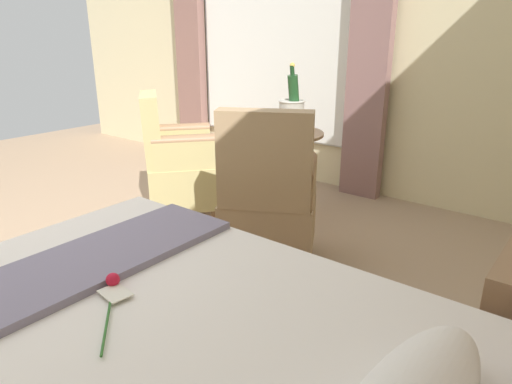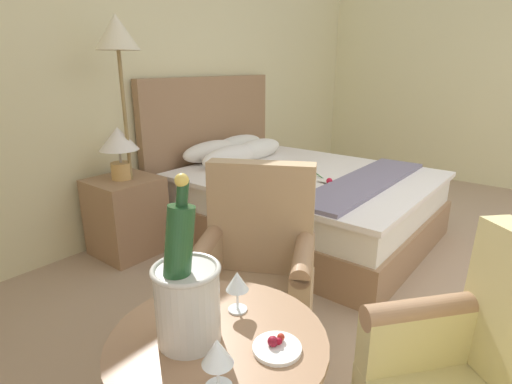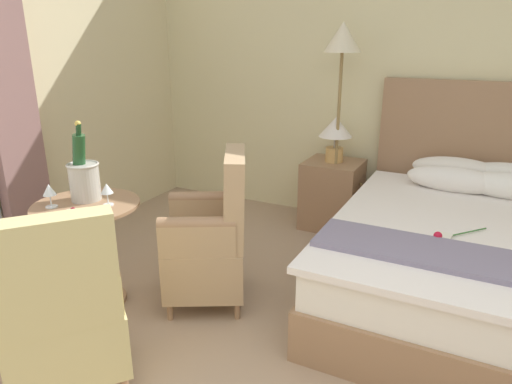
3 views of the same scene
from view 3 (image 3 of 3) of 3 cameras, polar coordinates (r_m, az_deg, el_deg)
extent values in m
cube|color=beige|center=(4.22, 25.05, 14.15)|extent=(6.06, 0.12, 2.93)
cube|color=#8C6564|center=(3.75, -28.67, 12.07)|extent=(0.10, 0.36, 2.77)
cube|color=#997251|center=(3.35, 24.91, -10.21)|extent=(1.65, 2.13, 0.31)
cube|color=white|center=(3.24, 25.54, -6.09)|extent=(1.60, 2.07, 0.22)
cube|color=white|center=(3.13, 25.83, -4.31)|extent=(1.68, 2.00, 0.04)
cube|color=gray|center=(2.63, 25.50, -7.69)|extent=(1.65, 0.38, 0.03)
cube|color=#997251|center=(4.18, 26.97, 4.99)|extent=(1.73, 0.08, 1.05)
ellipsoid|color=white|center=(4.02, 23.79, 2.58)|extent=(0.70, 0.25, 0.20)
ellipsoid|color=white|center=(4.02, 29.38, 1.77)|extent=(0.69, 0.24, 0.21)
ellipsoid|color=white|center=(3.78, 23.48, 1.42)|extent=(0.70, 0.25, 0.21)
cylinder|color=#2D6628|center=(2.96, 24.38, -4.72)|extent=(0.25, 0.30, 0.01)
sphere|color=red|center=(2.82, 21.78, -5.09)|extent=(0.05, 0.05, 0.05)
ellipsoid|color=#33702D|center=(2.72, 24.06, -6.57)|extent=(0.02, 0.05, 0.01)
cube|color=white|center=(2.88, 22.47, -5.08)|extent=(0.09, 0.12, 0.00)
cube|color=#997251|center=(4.25, 9.48, -0.27)|extent=(0.49, 0.48, 0.62)
sphere|color=olive|center=(4.15, 12.97, 0.99)|extent=(0.02, 0.02, 0.02)
cylinder|color=tan|center=(4.15, 9.75, 4.63)|extent=(0.16, 0.16, 0.13)
cylinder|color=#B7B2A8|center=(4.12, 9.84, 6.17)|extent=(0.02, 0.02, 0.10)
cone|color=silver|center=(4.10, 9.94, 8.04)|extent=(0.30, 0.30, 0.17)
cylinder|color=olive|center=(4.29, 9.48, -4.31)|extent=(0.28, 0.28, 0.03)
cylinder|color=olive|center=(4.06, 10.07, 5.91)|extent=(0.03, 0.03, 1.53)
cone|color=beige|center=(3.96, 10.82, 18.51)|extent=(0.31, 0.31, 0.24)
cylinder|color=#997251|center=(3.31, -19.16, -12.56)|extent=(0.37, 0.37, 0.03)
cylinder|color=#997251|center=(3.16, -19.78, -7.51)|extent=(0.07, 0.07, 0.68)
cylinder|color=#997251|center=(3.03, -20.49, -1.57)|extent=(0.66, 0.66, 0.02)
cylinder|color=#B9B6AC|center=(3.07, -20.62, 1.15)|extent=(0.19, 0.19, 0.23)
torus|color=#B9B6AC|center=(3.04, -20.87, 3.22)|extent=(0.20, 0.20, 0.02)
cylinder|color=white|center=(3.04, -20.83, 2.86)|extent=(0.16, 0.16, 0.03)
cylinder|color=#1E4723|center=(3.04, -21.24, 4.04)|extent=(0.12, 0.08, 0.30)
cylinder|color=#193D1E|center=(2.99, -21.31, 7.31)|extent=(0.04, 0.03, 0.07)
sphere|color=gold|center=(2.98, -21.38, 7.96)|extent=(0.04, 0.04, 0.04)
cylinder|color=white|center=(3.04, -24.18, -1.68)|extent=(0.07, 0.07, 0.01)
cylinder|color=white|center=(3.03, -24.27, -0.99)|extent=(0.01, 0.01, 0.07)
cone|color=white|center=(3.01, -24.45, 0.28)|extent=(0.08, 0.08, 0.07)
cylinder|color=white|center=(2.95, -17.96, -1.51)|extent=(0.06, 0.06, 0.01)
cylinder|color=white|center=(2.94, -18.03, -0.80)|extent=(0.01, 0.01, 0.07)
cone|color=white|center=(2.92, -18.17, 0.44)|extent=(0.08, 0.08, 0.06)
cylinder|color=white|center=(2.87, -22.01, -2.50)|extent=(0.14, 0.14, 0.01)
sphere|color=maroon|center=(2.87, -21.90, -2.07)|extent=(0.03, 0.03, 0.03)
sphere|color=#A0281A|center=(2.85, -21.60, -2.22)|extent=(0.02, 0.02, 0.02)
sphere|color=maroon|center=(2.86, -21.93, -2.19)|extent=(0.02, 0.02, 0.02)
cylinder|color=#997251|center=(3.40, -9.47, -9.98)|extent=(0.04, 0.04, 0.11)
cylinder|color=#997251|center=(2.98, -10.70, -14.45)|extent=(0.04, 0.04, 0.11)
cylinder|color=#997251|center=(3.37, -2.29, -10.01)|extent=(0.04, 0.04, 0.11)
cylinder|color=#997251|center=(2.95, -2.37, -14.55)|extent=(0.04, 0.04, 0.11)
cube|color=tan|center=(3.06, -6.35, -8.62)|extent=(0.71, 0.74, 0.32)
cube|color=tan|center=(2.87, -2.70, -0.64)|extent=(0.37, 0.54, 0.58)
cube|color=tan|center=(3.17, -6.56, -2.46)|extent=(0.45, 0.30, 0.20)
cylinder|color=#997251|center=(3.13, -6.62, -0.73)|extent=(0.45, 0.30, 0.09)
cube|color=tan|center=(2.74, -7.33, -5.97)|extent=(0.45, 0.30, 0.20)
cylinder|color=#997251|center=(2.70, -7.42, -4.02)|extent=(0.45, 0.30, 0.09)
cylinder|color=#997251|center=(2.83, -17.39, -16.87)|extent=(0.04, 0.04, 0.13)
cylinder|color=#997251|center=(2.85, -26.86, -18.02)|extent=(0.04, 0.04, 0.13)
cube|color=#C8B97A|center=(2.53, -22.52, -16.02)|extent=(0.73, 0.73, 0.33)
cube|color=#C8B97A|center=(2.14, -23.71, -9.46)|extent=(0.42, 0.48, 0.53)
cube|color=#C8B97A|center=(2.41, -18.18, -9.72)|extent=(0.42, 0.37, 0.21)
cylinder|color=#997251|center=(2.36, -18.44, -7.43)|extent=(0.42, 0.37, 0.09)
cube|color=#C8B97A|center=(2.42, -28.50, -11.00)|extent=(0.42, 0.37, 0.21)
cylinder|color=#997251|center=(2.38, -28.90, -8.75)|extent=(0.42, 0.37, 0.09)
camera|label=1|loc=(3.91, 36.83, 11.17)|focal=32.00mm
camera|label=2|loc=(3.09, -41.28, 10.42)|focal=28.00mm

